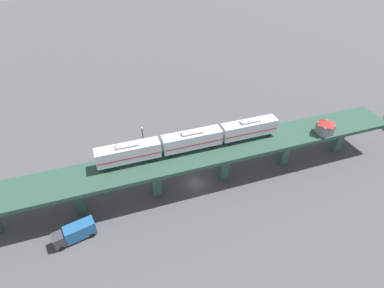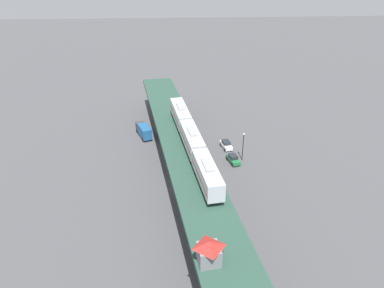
# 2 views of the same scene
# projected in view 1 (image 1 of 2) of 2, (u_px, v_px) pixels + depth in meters

# --- Properties ---
(ground_plane) EXTENTS (400.00, 400.00, 0.00)m
(ground_plane) POSITION_uv_depth(u_px,v_px,m) (195.00, 183.00, 64.67)
(ground_plane) COLOR #424244
(elevated_viaduct) EXTENTS (21.91, 92.23, 8.26)m
(elevated_viaduct) POSITION_uv_depth(u_px,v_px,m) (195.00, 158.00, 60.35)
(elevated_viaduct) COLOR #244135
(elevated_viaduct) RESTS_ON ground
(subway_train) EXTENTS (8.27, 37.21, 4.45)m
(subway_train) POSITION_uv_depth(u_px,v_px,m) (192.00, 140.00, 59.13)
(subway_train) COLOR #ADB2BA
(subway_train) RESTS_ON elevated_viaduct
(signal_hut) EXTENTS (3.66, 3.66, 3.40)m
(signal_hut) POSITION_uv_depth(u_px,v_px,m) (325.00, 127.00, 64.20)
(signal_hut) COLOR slate
(signal_hut) RESTS_ON elevated_viaduct
(street_car_white) EXTENTS (2.76, 4.70, 1.89)m
(street_car_white) POSITION_uv_depth(u_px,v_px,m) (119.00, 158.00, 70.06)
(street_car_white) COLOR silver
(street_car_white) RESTS_ON ground
(street_car_green) EXTENTS (2.92, 4.72, 1.89)m
(street_car_green) POSITION_uv_depth(u_px,v_px,m) (149.00, 153.00, 71.59)
(street_car_green) COLOR #1E6638
(street_car_green) RESTS_ON ground
(delivery_truck) EXTENTS (4.66, 7.53, 3.20)m
(delivery_truck) POSITION_uv_depth(u_px,v_px,m) (75.00, 232.00, 52.48)
(delivery_truck) COLOR #333338
(delivery_truck) RESTS_ON ground
(street_lamp) EXTENTS (0.44, 0.44, 6.94)m
(street_lamp) POSITION_uv_depth(u_px,v_px,m) (143.00, 137.00, 71.30)
(street_lamp) COLOR black
(street_lamp) RESTS_ON ground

